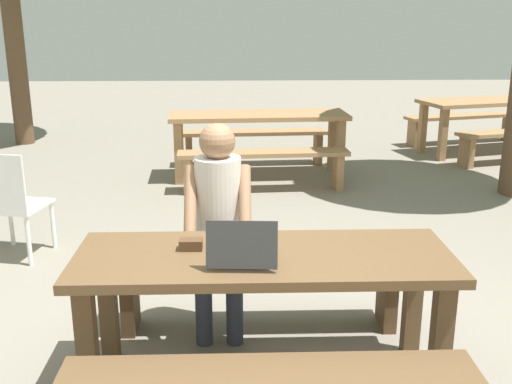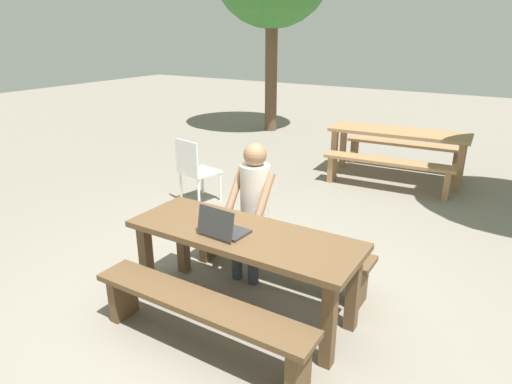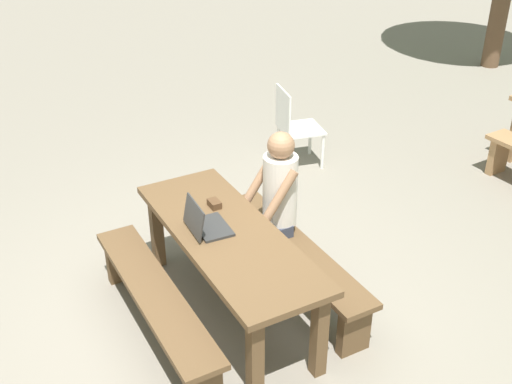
{
  "view_description": "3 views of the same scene",
  "coord_description": "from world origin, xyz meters",
  "px_view_note": "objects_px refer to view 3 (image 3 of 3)",
  "views": [
    {
      "loc": [
        -0.13,
        -2.83,
        1.89
      ],
      "look_at": [
        -0.03,
        0.25,
        0.98
      ],
      "focal_mm": 42.76,
      "sensor_mm": 36.0,
      "label": 1
    },
    {
      "loc": [
        1.73,
        -2.64,
        2.23
      ],
      "look_at": [
        -0.03,
        0.25,
        0.98
      ],
      "focal_mm": 30.98,
      "sensor_mm": 36.0,
      "label": 2
    },
    {
      "loc": [
        3.42,
        -1.65,
        3.21
      ],
      "look_at": [
        -0.03,
        0.25,
        0.98
      ],
      "focal_mm": 44.42,
      "sensor_mm": 36.0,
      "label": 3
    }
  ],
  "objects_px": {
    "laptop": "(205,223)",
    "picnic_table_front": "(228,246)",
    "person_seated": "(276,198)",
    "plastic_chair": "(294,125)",
    "small_pouch": "(214,204)"
  },
  "relations": [
    {
      "from": "laptop",
      "to": "picnic_table_front",
      "type": "bearing_deg",
      "value": -126.47
    },
    {
      "from": "laptop",
      "to": "person_seated",
      "type": "height_order",
      "value": "person_seated"
    },
    {
      "from": "laptop",
      "to": "person_seated",
      "type": "xyz_separation_m",
      "value": [
        -0.14,
        0.67,
        -0.05
      ]
    },
    {
      "from": "picnic_table_front",
      "to": "laptop",
      "type": "height_order",
      "value": "laptop"
    },
    {
      "from": "picnic_table_front",
      "to": "plastic_chair",
      "type": "bearing_deg",
      "value": 137.46
    },
    {
      "from": "picnic_table_front",
      "to": "laptop",
      "type": "bearing_deg",
      "value": -130.08
    },
    {
      "from": "small_pouch",
      "to": "person_seated",
      "type": "height_order",
      "value": "person_seated"
    },
    {
      "from": "small_pouch",
      "to": "plastic_chair",
      "type": "relative_size",
      "value": 0.13
    },
    {
      "from": "small_pouch",
      "to": "plastic_chair",
      "type": "height_order",
      "value": "plastic_chair"
    },
    {
      "from": "plastic_chair",
      "to": "laptop",
      "type": "bearing_deg",
      "value": 145.89
    },
    {
      "from": "laptop",
      "to": "person_seated",
      "type": "distance_m",
      "value": 0.68
    },
    {
      "from": "small_pouch",
      "to": "plastic_chair",
      "type": "xyz_separation_m",
      "value": [
        -1.53,
        1.67,
        -0.29
      ]
    },
    {
      "from": "person_seated",
      "to": "plastic_chair",
      "type": "height_order",
      "value": "person_seated"
    },
    {
      "from": "picnic_table_front",
      "to": "plastic_chair",
      "type": "relative_size",
      "value": 2.15
    },
    {
      "from": "small_pouch",
      "to": "plastic_chair",
      "type": "distance_m",
      "value": 2.28
    }
  ]
}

